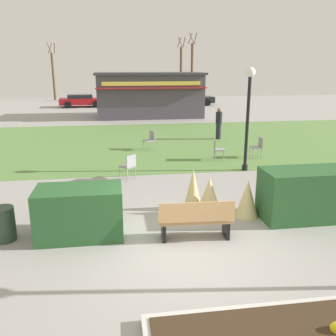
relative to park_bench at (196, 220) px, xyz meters
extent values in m
plane|color=#999691|center=(-0.38, -0.50, -0.48)|extent=(80.00, 80.00, 0.00)
cube|color=#5B8442|center=(-0.38, 11.23, -0.48)|extent=(36.00, 12.00, 0.01)
cube|color=tan|center=(0.00, 0.07, -0.03)|extent=(1.72, 0.57, 0.06)
cube|color=tan|center=(-0.01, -0.15, 0.25)|extent=(1.70, 0.21, 0.44)
cube|color=black|center=(-0.73, 0.11, -0.26)|extent=(0.10, 0.44, 0.45)
cube|color=black|center=(0.73, 0.03, -0.26)|extent=(0.10, 0.44, 0.45)
cube|color=tan|center=(-0.81, 0.11, 0.09)|extent=(0.08, 0.44, 0.06)
cube|color=tan|center=(0.81, 0.03, 0.09)|extent=(0.08, 0.44, 0.06)
cube|color=#28562B|center=(-2.61, 0.56, 0.11)|extent=(1.96, 1.10, 1.18)
cube|color=#28562B|center=(3.18, 0.75, 0.18)|extent=(2.51, 1.10, 1.32)
cone|color=#D1BC7F|center=(1.63, 1.09, 0.02)|extent=(0.60, 0.60, 1.00)
cone|color=#D1BC7F|center=(0.32, 1.81, 0.10)|extent=(0.51, 0.51, 1.16)
cone|color=#D1BC7F|center=(0.70, 1.46, 0.02)|extent=(0.69, 0.69, 1.00)
cylinder|color=black|center=(3.12, 5.35, -0.38)|extent=(0.22, 0.22, 0.20)
cylinder|color=black|center=(3.12, 5.35, 1.25)|extent=(0.12, 0.12, 3.47)
sphere|color=white|center=(3.12, 5.35, 3.15)|extent=(0.36, 0.36, 0.36)
cylinder|color=#2D4233|center=(-4.32, 0.61, -0.09)|extent=(0.52, 0.52, 0.79)
cube|color=#47424C|center=(1.04, 21.28, 1.11)|extent=(7.91, 4.12, 3.19)
cube|color=#333338|center=(1.04, 21.28, 2.79)|extent=(8.21, 4.42, 0.16)
cube|color=maroon|center=(1.04, 19.04, 1.82)|extent=(8.01, 0.36, 0.08)
cube|color=#D8CC4C|center=(1.04, 19.20, 2.14)|extent=(7.12, 0.04, 0.28)
cube|color=gray|center=(4.28, 7.21, -0.03)|extent=(0.46, 0.46, 0.04)
cube|color=gray|center=(4.48, 7.21, 0.19)|extent=(0.06, 0.44, 0.44)
cylinder|color=gray|center=(4.09, 7.41, -0.26)|extent=(0.03, 0.03, 0.45)
cylinder|color=gray|center=(4.08, 7.03, -0.26)|extent=(0.03, 0.03, 0.45)
cylinder|color=gray|center=(4.47, 7.40, -0.26)|extent=(0.03, 0.03, 0.45)
cylinder|color=gray|center=(4.46, 7.02, -0.26)|extent=(0.03, 0.03, 0.45)
cube|color=gray|center=(-0.16, 9.38, -0.03)|extent=(0.59, 0.59, 0.04)
cube|color=gray|center=(0.02, 9.47, 0.19)|extent=(0.23, 0.41, 0.44)
cylinder|color=gray|center=(-0.42, 9.47, -0.26)|extent=(0.03, 0.03, 0.45)
cylinder|color=gray|center=(-0.25, 9.13, -0.26)|extent=(0.03, 0.03, 0.45)
cylinder|color=gray|center=(-0.08, 9.63, -0.26)|extent=(0.03, 0.03, 0.45)
cylinder|color=gray|center=(0.09, 9.29, -0.26)|extent=(0.03, 0.03, 0.45)
cube|color=gray|center=(2.58, 7.01, -0.03)|extent=(0.52, 0.52, 0.04)
cube|color=gray|center=(2.39, 7.05, 0.19)|extent=(0.13, 0.44, 0.44)
cylinder|color=gray|center=(2.73, 6.78, -0.26)|extent=(0.03, 0.03, 0.45)
cylinder|color=gray|center=(2.81, 7.15, -0.26)|extent=(0.03, 0.03, 0.45)
cylinder|color=gray|center=(2.36, 6.86, -0.26)|extent=(0.03, 0.03, 0.45)
cylinder|color=gray|center=(2.44, 7.23, -0.26)|extent=(0.03, 0.03, 0.45)
cube|color=gray|center=(-1.36, 4.91, -0.03)|extent=(0.62, 0.62, 0.04)
cube|color=gray|center=(-1.22, 4.76, 0.19)|extent=(0.35, 0.32, 0.44)
cylinder|color=gray|center=(-1.34, 5.17, -0.26)|extent=(0.03, 0.03, 0.45)
cylinder|color=gray|center=(-1.62, 4.92, -0.26)|extent=(0.03, 0.03, 0.45)
cylinder|color=gray|center=(-1.09, 4.89, -0.26)|extent=(0.03, 0.03, 0.45)
cylinder|color=gray|center=(-1.37, 4.64, -0.26)|extent=(0.03, 0.03, 0.45)
cylinder|color=#23232D|center=(3.83, 11.46, -0.06)|extent=(0.28, 0.28, 0.85)
cylinder|color=black|center=(3.83, 11.46, 0.68)|extent=(0.34, 0.34, 0.62)
sphere|color=#8C6647|center=(3.83, 11.46, 1.10)|extent=(0.22, 0.22, 0.22)
cube|color=maroon|center=(-4.73, 28.91, 0.07)|extent=(4.28, 2.01, 0.60)
cube|color=black|center=(-4.88, 28.91, 0.50)|extent=(2.39, 1.70, 0.44)
cylinder|color=black|center=(-3.48, 29.90, -0.16)|extent=(0.65, 0.25, 0.64)
cylinder|color=black|center=(-3.39, 28.06, -0.16)|extent=(0.65, 0.25, 0.64)
cylinder|color=black|center=(-6.08, 29.77, -0.16)|extent=(0.65, 0.25, 0.64)
cylinder|color=black|center=(-5.99, 27.93, -0.16)|extent=(0.65, 0.25, 0.64)
cube|color=silver|center=(0.11, 28.91, 0.07)|extent=(4.35, 2.18, 0.60)
cube|color=black|center=(-0.04, 28.90, 0.50)|extent=(2.45, 1.79, 0.44)
cylinder|color=black|center=(1.32, 29.95, -0.16)|extent=(0.66, 0.28, 0.64)
cylinder|color=black|center=(1.50, 28.12, -0.16)|extent=(0.66, 0.28, 0.64)
cylinder|color=black|center=(-1.27, 29.71, -0.16)|extent=(0.66, 0.28, 0.64)
cylinder|color=black|center=(-1.10, 27.88, -0.16)|extent=(0.66, 0.28, 0.64)
cube|color=black|center=(6.13, 28.91, 0.07)|extent=(4.29, 2.01, 0.60)
cube|color=black|center=(5.98, 28.90, 0.50)|extent=(2.39, 1.70, 0.44)
cylinder|color=black|center=(7.39, 29.90, -0.16)|extent=(0.65, 0.25, 0.64)
cylinder|color=black|center=(7.48, 28.06, -0.16)|extent=(0.65, 0.25, 0.64)
cylinder|color=black|center=(4.79, 29.77, -0.16)|extent=(0.65, 0.25, 0.64)
cylinder|color=black|center=(4.88, 27.93, -0.16)|extent=(0.65, 0.25, 0.64)
cylinder|color=brown|center=(6.84, 32.65, 2.60)|extent=(0.28, 0.28, 6.16)
cylinder|color=brown|center=(7.17, 32.75, 6.18)|extent=(0.25, 0.58, 1.12)
cylinder|color=brown|center=(6.66, 32.95, 6.18)|extent=(0.54, 0.36, 1.12)
cylinder|color=brown|center=(6.67, 32.34, 6.18)|extent=(0.54, 0.35, 1.12)
cylinder|color=brown|center=(-8.41, 36.90, 2.14)|extent=(0.28, 0.28, 5.25)
cylinder|color=brown|center=(-8.07, 37.01, 5.26)|extent=(0.25, 0.58, 1.12)
cylinder|color=brown|center=(-8.58, 37.21, 5.26)|extent=(0.54, 0.36, 1.12)
cylinder|color=brown|center=(-8.58, 36.60, 5.26)|extent=(0.54, 0.35, 1.12)
cylinder|color=brown|center=(6.00, 34.65, 2.46)|extent=(0.28, 0.28, 5.88)
cylinder|color=brown|center=(6.33, 34.75, 5.90)|extent=(0.25, 0.58, 1.12)
cylinder|color=brown|center=(5.82, 34.95, 5.90)|extent=(0.54, 0.36, 1.12)
cylinder|color=brown|center=(5.83, 34.34, 5.90)|extent=(0.54, 0.35, 1.12)
camera|label=1|loc=(-1.74, -7.46, 3.37)|focal=38.97mm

